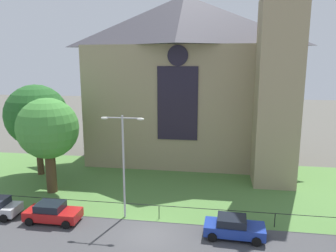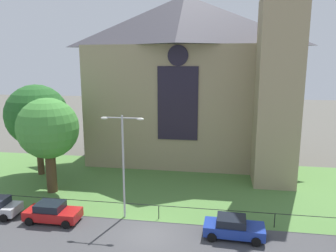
{
  "view_description": "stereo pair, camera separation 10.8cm",
  "coord_description": "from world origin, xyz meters",
  "px_view_note": "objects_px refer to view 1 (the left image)",
  "views": [
    {
      "loc": [
        4.53,
        -20.84,
        12.17
      ],
      "look_at": [
        0.09,
        8.0,
        6.38
      ],
      "focal_mm": 34.76,
      "sensor_mm": 36.0,
      "label": 1
    },
    {
      "loc": [
        4.64,
        -20.82,
        12.17
      ],
      "look_at": [
        0.09,
        8.0,
        6.38
      ],
      "focal_mm": 34.76,
      "sensor_mm": 36.0,
      "label": 2
    }
  ],
  "objects_px": {
    "tree_left_far": "(37,116)",
    "parked_car_red": "(52,212)",
    "parked_car_blue": "(234,227)",
    "streetlamp_near": "(123,154)",
    "church_building": "(189,77)",
    "tree_left_near": "(48,129)"
  },
  "relations": [
    {
      "from": "tree_left_far",
      "to": "parked_car_red",
      "type": "distance_m",
      "value": 13.29
    },
    {
      "from": "tree_left_far",
      "to": "parked_car_blue",
      "type": "xyz_separation_m",
      "value": [
        20.4,
        -10.12,
        -5.78
      ]
    },
    {
      "from": "parked_car_blue",
      "to": "streetlamp_near",
      "type": "bearing_deg",
      "value": 170.7
    },
    {
      "from": "church_building",
      "to": "streetlamp_near",
      "type": "height_order",
      "value": "church_building"
    },
    {
      "from": "tree_left_near",
      "to": "parked_car_blue",
      "type": "bearing_deg",
      "value": -18.8
    },
    {
      "from": "church_building",
      "to": "parked_car_blue",
      "type": "bearing_deg",
      "value": -75.29
    },
    {
      "from": "church_building",
      "to": "parked_car_red",
      "type": "height_order",
      "value": "church_building"
    },
    {
      "from": "streetlamp_near",
      "to": "parked_car_blue",
      "type": "bearing_deg",
      "value": -11.88
    },
    {
      "from": "church_building",
      "to": "parked_car_blue",
      "type": "xyz_separation_m",
      "value": [
        4.91,
        -18.69,
        -9.53
      ]
    },
    {
      "from": "church_building",
      "to": "tree_left_far",
      "type": "relative_size",
      "value": 2.64
    },
    {
      "from": "parked_car_blue",
      "to": "tree_left_near",
      "type": "bearing_deg",
      "value": 163.77
    },
    {
      "from": "parked_car_red",
      "to": "tree_left_near",
      "type": "bearing_deg",
      "value": 118.27
    },
    {
      "from": "church_building",
      "to": "parked_car_red",
      "type": "distance_m",
      "value": 22.61
    },
    {
      "from": "tree_left_far",
      "to": "parked_car_blue",
      "type": "bearing_deg",
      "value": -26.38
    },
    {
      "from": "tree_left_far",
      "to": "church_building",
      "type": "bearing_deg",
      "value": 28.95
    },
    {
      "from": "tree_left_near",
      "to": "streetlamp_near",
      "type": "relative_size",
      "value": 1.09
    },
    {
      "from": "streetlamp_near",
      "to": "tree_left_far",
      "type": "bearing_deg",
      "value": 145.13
    },
    {
      "from": "tree_left_far",
      "to": "parked_car_red",
      "type": "bearing_deg",
      "value": -56.15
    },
    {
      "from": "church_building",
      "to": "tree_left_far",
      "type": "height_order",
      "value": "church_building"
    },
    {
      "from": "tree_left_far",
      "to": "streetlamp_near",
      "type": "height_order",
      "value": "tree_left_far"
    },
    {
      "from": "church_building",
      "to": "parked_car_red",
      "type": "relative_size",
      "value": 6.18
    },
    {
      "from": "tree_left_far",
      "to": "streetlamp_near",
      "type": "xyz_separation_m",
      "value": [
        11.98,
        -8.35,
        -1.3
      ]
    }
  ]
}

